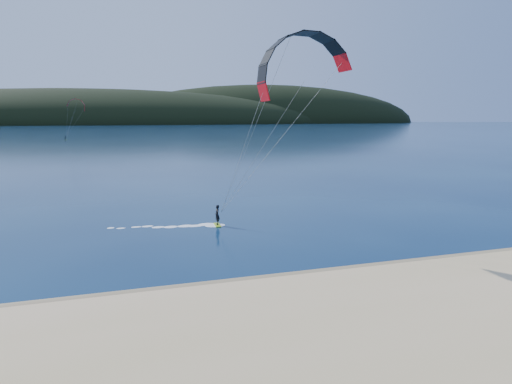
% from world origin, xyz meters
% --- Properties ---
extents(ground, '(1800.00, 1800.00, 0.00)m').
position_xyz_m(ground, '(0.00, 0.00, 0.00)').
color(ground, '#081C3C').
rests_on(ground, ground).
extents(wet_sand, '(220.00, 2.50, 0.10)m').
position_xyz_m(wet_sand, '(0.00, 4.50, 0.05)').
color(wet_sand, '#82674B').
rests_on(wet_sand, ground).
extents(headland, '(1200.00, 310.00, 140.00)m').
position_xyz_m(headland, '(0.63, 745.28, 0.00)').
color(headland, black).
rests_on(headland, ground).
extents(kitesurfer_near, '(21.50, 9.14, 16.92)m').
position_xyz_m(kitesurfer_near, '(10.14, 14.36, 13.16)').
color(kitesurfer_near, '#96C717').
rests_on(kitesurfer_near, ground).
extents(kitesurfer_far, '(10.84, 5.05, 17.92)m').
position_xyz_m(kitesurfer_far, '(-25.34, 197.36, 14.85)').
color(kitesurfer_far, '#96C717').
rests_on(kitesurfer_far, ground).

